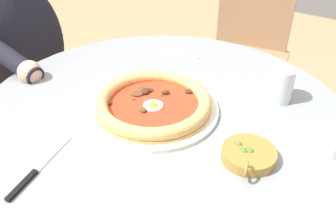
{
  "coord_description": "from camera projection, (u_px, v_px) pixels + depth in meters",
  "views": [
    {
      "loc": [
        -0.42,
        0.6,
        1.27
      ],
      "look_at": [
        -0.01,
        -0.01,
        0.74
      ],
      "focal_mm": 38.54,
      "sensor_mm": 36.0,
      "label": 1
    }
  ],
  "objects": [
    {
      "name": "cafe_chair_spare_near",
      "position": [
        246.0,
        44.0,
        1.76
      ],
      "size": [
        0.46,
        0.46,
        0.85
      ],
      "color": "#957050",
      "rests_on": "ground"
    },
    {
      "name": "diner_person",
      "position": [
        31.0,
        94.0,
        1.43
      ],
      "size": [
        0.49,
        0.4,
        1.13
      ],
      "color": "#282833",
      "rests_on": "ground"
    },
    {
      "name": "olive_pan",
      "position": [
        248.0,
        155.0,
        0.76
      ],
      "size": [
        0.12,
        0.14,
        0.05
      ],
      "color": "olive",
      "rests_on": "dining_table"
    },
    {
      "name": "fork_utensil",
      "position": [
        174.0,
        52.0,
        1.18
      ],
      "size": [
        0.17,
        0.02,
        0.0
      ],
      "color": "#BCBCC1",
      "rests_on": "dining_table"
    },
    {
      "name": "water_glass",
      "position": [
        280.0,
        87.0,
        0.93
      ],
      "size": [
        0.07,
        0.07,
        0.09
      ],
      "color": "silver",
      "rests_on": "dining_table"
    },
    {
      "name": "ramekin_capers",
      "position": [
        328.0,
        144.0,
        0.78
      ],
      "size": [
        0.07,
        0.07,
        0.03
      ],
      "color": "white",
      "rests_on": "dining_table"
    },
    {
      "name": "steak_knife",
      "position": [
        32.0,
        176.0,
        0.72
      ],
      "size": [
        0.05,
        0.2,
        0.01
      ],
      "color": "silver",
      "rests_on": "dining_table"
    },
    {
      "name": "pizza_on_plate",
      "position": [
        153.0,
        104.0,
        0.9
      ],
      "size": [
        0.33,
        0.33,
        0.04
      ],
      "color": "white",
      "rests_on": "dining_table"
    },
    {
      "name": "dining_table",
      "position": [
        162.0,
        157.0,
        0.99
      ],
      "size": [
        0.96,
        0.96,
        0.74
      ],
      "color": "gray",
      "rests_on": "ground"
    },
    {
      "name": "cafe_chair_diner",
      "position": [
        11.0,
        73.0,
        1.48
      ],
      "size": [
        0.46,
        0.46,
        0.88
      ],
      "color": "#504A45",
      "rests_on": "ground"
    }
  ]
}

